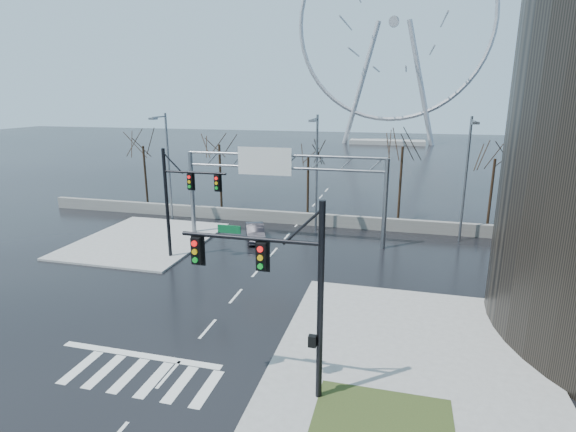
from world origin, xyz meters
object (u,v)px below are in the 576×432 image
(ferris_wheel, at_px, (393,30))
(sign_gantry, at_px, (279,178))
(signal_mast_near, at_px, (284,281))
(signal_mast_far, at_px, (180,194))
(car, at_px, (255,232))

(ferris_wheel, bearing_deg, sign_gantry, -93.84)
(signal_mast_near, xyz_separation_m, signal_mast_far, (-11.01, 13.00, -0.04))
(signal_mast_near, distance_m, car, 20.40)
(sign_gantry, relative_size, ferris_wheel, 0.32)
(car, bearing_deg, signal_mast_far, -145.34)
(sign_gantry, bearing_deg, signal_mast_far, -132.47)
(car, bearing_deg, sign_gantry, -8.82)
(ferris_wheel, bearing_deg, signal_mast_near, -89.92)
(signal_mast_far, relative_size, sign_gantry, 0.49)
(signal_mast_far, height_order, car, signal_mast_far)
(signal_mast_near, distance_m, ferris_wheel, 101.29)
(signal_mast_far, bearing_deg, ferris_wheel, 82.80)
(signal_mast_near, bearing_deg, sign_gantry, 106.19)
(signal_mast_far, relative_size, car, 1.96)
(signal_mast_far, height_order, sign_gantry, signal_mast_far)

